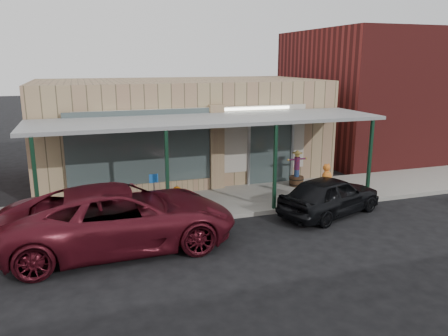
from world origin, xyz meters
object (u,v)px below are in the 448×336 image
object	(u,v)px
barrel_scarecrow	(297,174)
barrel_pumpkin	(177,196)
car_maroon	(121,217)
parked_sedan	(330,195)
handicap_sign	(154,189)

from	to	relation	value
barrel_scarecrow	barrel_pumpkin	world-z (taller)	barrel_scarecrow
barrel_scarecrow	car_maroon	size ratio (longest dim) A/B	0.23
barrel_pumpkin	parked_sedan	distance (m)	5.24
parked_sedan	barrel_pumpkin	bearing A→B (deg)	42.61
car_maroon	parked_sedan	bearing A→B (deg)	-87.56
handicap_sign	car_maroon	xyz separation A→B (m)	(-1.20, -1.82, -0.17)
handicap_sign	parked_sedan	bearing A→B (deg)	-16.93
handicap_sign	parked_sedan	xyz separation A→B (m)	(5.62, -1.33, -0.37)
barrel_pumpkin	parked_sedan	xyz separation A→B (m)	(4.65, -2.39, 0.30)
barrel_pumpkin	handicap_sign	size ratio (longest dim) A/B	0.50
parked_sedan	car_maroon	world-z (taller)	car_maroon
parked_sedan	car_maroon	xyz separation A→B (m)	(-6.82, -0.49, 0.20)
car_maroon	barrel_pumpkin	bearing A→B (deg)	-38.56
barrel_pumpkin	handicap_sign	bearing A→B (deg)	-132.18
barrel_pumpkin	car_maroon	xyz separation A→B (m)	(-2.16, -2.88, 0.49)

